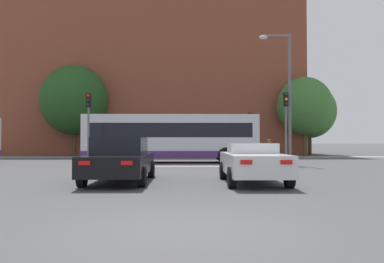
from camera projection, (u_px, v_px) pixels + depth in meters
ground_plane at (183, 230)px, 5.85m from camera, size 400.00×400.00×0.00m
stop_line_strip at (185, 166)px, 20.59m from camera, size 8.75×0.30×0.01m
far_pavement at (185, 157)px, 32.84m from camera, size 69.72×2.50×0.01m
brick_civic_building at (155, 63)px, 43.50m from camera, size 32.13×13.39×27.51m
car_saloon_left at (121, 159)px, 12.74m from camera, size 2.04×4.78×1.53m
car_roadster_right at (253, 162)px, 12.42m from camera, size 1.95×4.31×1.32m
bus_crossing_lead at (171, 137)px, 24.47m from camera, size 11.14×2.73×3.09m
traffic_light_far_right at (250, 127)px, 32.05m from camera, size 0.26×0.31×3.83m
traffic_light_far_left at (115, 128)px, 31.92m from camera, size 0.26×0.31×3.73m
traffic_light_near_right at (286, 116)px, 21.53m from camera, size 0.26×0.31×4.21m
traffic_light_near_left at (88, 117)px, 21.21m from camera, size 0.26×0.31×4.11m
street_lamp_junction at (285, 85)px, 21.89m from camera, size 1.87×0.36×7.74m
pedestrian_waiting at (269, 146)px, 33.37m from camera, size 0.40×0.45×1.61m
pedestrian_walking_east at (166, 145)px, 32.01m from camera, size 0.40×0.46×1.78m
tree_by_building at (304, 106)px, 35.89m from camera, size 5.27×5.27×7.55m
tree_kerbside at (74, 100)px, 36.04m from camera, size 6.39×6.39×8.71m
tree_distant at (310, 111)px, 37.73m from camera, size 5.22×5.22×7.19m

